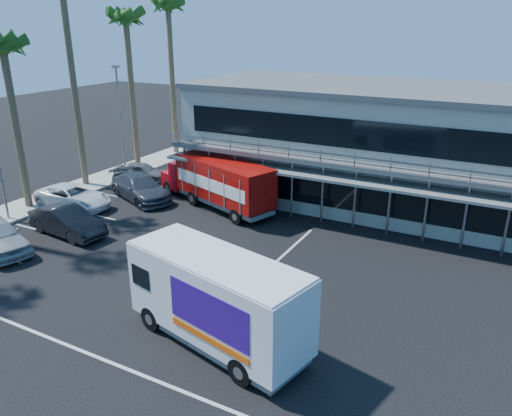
% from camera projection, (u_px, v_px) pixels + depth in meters
% --- Properties ---
extents(ground, '(120.00, 120.00, 0.00)m').
position_uv_depth(ground, '(201.00, 284.00, 22.15)').
color(ground, black).
rests_on(ground, ground).
extents(building, '(22.40, 12.00, 7.30)m').
position_uv_depth(building, '(369.00, 143.00, 31.88)').
color(building, gray).
rests_on(building, ground).
extents(curb_strip, '(3.00, 32.00, 0.16)m').
position_uv_depth(curb_strip, '(66.00, 193.00, 33.69)').
color(curb_strip, '#A5A399').
rests_on(curb_strip, ground).
extents(palm_c, '(2.80, 2.80, 10.75)m').
position_uv_depth(palm_c, '(4.00, 54.00, 27.97)').
color(palm_c, brown).
rests_on(palm_c, ground).
extents(palm_e, '(2.80, 2.80, 12.25)m').
position_uv_depth(palm_e, '(126.00, 27.00, 35.67)').
color(palm_e, brown).
rests_on(palm_e, ground).
extents(palm_f, '(2.80, 2.80, 13.25)m').
position_uv_depth(palm_f, '(168.00, 15.00, 40.07)').
color(palm_f, brown).
rests_on(palm_f, ground).
extents(light_pole_far, '(0.50, 0.25, 8.09)m').
position_uv_depth(light_pole_far, '(120.00, 117.00, 35.92)').
color(light_pole_far, gray).
rests_on(light_pole_far, ground).
extents(red_truck, '(9.37, 5.12, 3.10)m').
position_uv_depth(red_truck, '(218.00, 181.00, 30.77)').
color(red_truck, '#A10C15').
rests_on(red_truck, ground).
extents(white_van, '(7.36, 3.94, 3.42)m').
position_uv_depth(white_van, '(217.00, 299.00, 17.46)').
color(white_van, white).
rests_on(white_van, ground).
extents(parked_car_b, '(4.90, 2.12, 1.57)m').
position_uv_depth(parked_car_b, '(67.00, 221.00, 27.05)').
color(parked_car_b, black).
rests_on(parked_car_b, ground).
extents(parked_car_c, '(5.16, 2.46, 1.42)m').
position_uv_depth(parked_car_c, '(73.00, 197.00, 31.04)').
color(parked_car_c, white).
rests_on(parked_car_c, ground).
extents(parked_car_d, '(5.92, 4.16, 1.59)m').
position_uv_depth(parked_car_d, '(140.00, 187.00, 32.49)').
color(parked_car_d, '#333944').
rests_on(parked_car_d, ground).
extents(parked_car_e, '(4.29, 2.57, 1.37)m').
position_uv_depth(parked_car_e, '(141.00, 172.00, 36.34)').
color(parked_car_e, slate).
rests_on(parked_car_e, ground).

